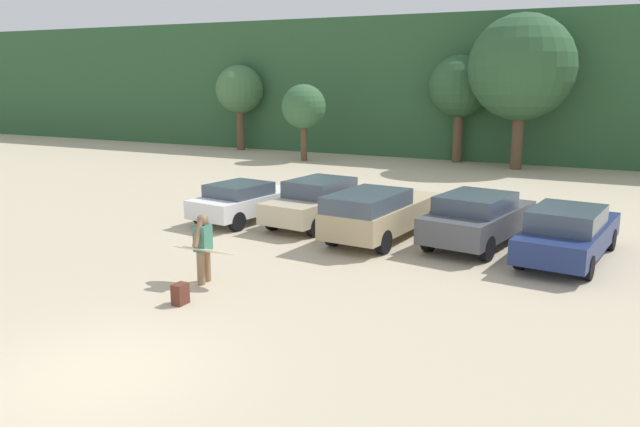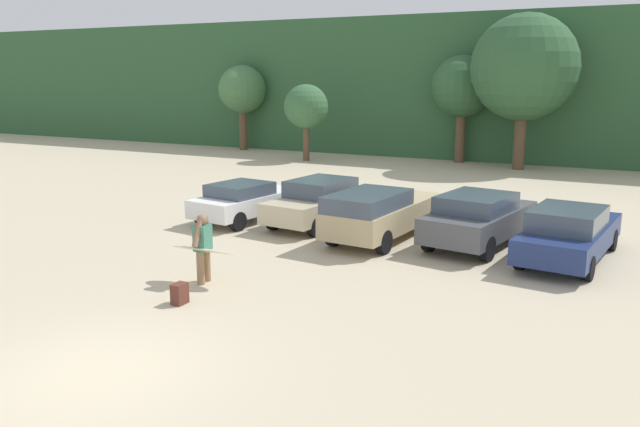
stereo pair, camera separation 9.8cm
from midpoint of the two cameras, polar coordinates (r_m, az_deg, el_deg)
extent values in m
plane|color=#C1B293|center=(11.37, -18.91, -13.21)|extent=(120.00, 120.00, 0.00)
cube|color=#2D5633|center=(42.52, 16.92, 10.75)|extent=(108.00, 12.00, 8.12)
cylinder|color=brown|center=(42.09, -6.77, 7.39)|extent=(0.51, 0.51, 2.57)
sphere|color=#427042|center=(41.96, -6.86, 10.90)|extent=(3.04, 3.04, 3.04)
cylinder|color=brown|center=(36.41, -1.16, 6.27)|extent=(0.37, 0.37, 1.99)
sphere|color=#38663D|center=(36.26, -1.17, 9.48)|extent=(2.47, 2.47, 2.47)
cylinder|color=brown|center=(36.56, 12.41, 6.60)|extent=(0.54, 0.54, 2.74)
sphere|color=#2D5633|center=(36.40, 12.62, 10.98)|extent=(3.36, 3.36, 3.36)
cylinder|color=brown|center=(34.51, 17.39, 6.13)|extent=(0.58, 0.58, 2.88)
sphere|color=#2D5633|center=(34.36, 17.79, 12.27)|extent=(5.32, 5.32, 5.32)
cube|color=white|center=(21.47, -6.38, 0.97)|extent=(2.26, 4.17, 0.59)
cube|color=#3F4C5B|center=(21.15, -6.99, 2.15)|extent=(1.82, 2.06, 0.40)
cylinder|color=black|center=(22.99, -5.65, 0.98)|extent=(0.30, 0.63, 0.61)
cylinder|color=black|center=(22.04, -2.61, 0.54)|extent=(0.30, 0.63, 0.61)
cylinder|color=black|center=(21.13, -10.27, -0.16)|extent=(0.30, 0.63, 0.61)
cylinder|color=black|center=(20.08, -7.18, -0.70)|extent=(0.30, 0.63, 0.61)
cube|color=beige|center=(20.70, 0.04, 0.70)|extent=(2.20, 4.39, 0.64)
cube|color=#3F4C5B|center=(20.67, 0.21, 2.34)|extent=(1.82, 2.29, 0.53)
cylinder|color=black|center=(22.32, 0.34, 0.70)|extent=(0.29, 0.63, 0.61)
cylinder|color=black|center=(21.52, 3.82, 0.25)|extent=(0.29, 0.63, 0.61)
cylinder|color=black|center=(20.10, -4.00, -0.62)|extent=(0.29, 0.63, 0.61)
cylinder|color=black|center=(19.21, -0.31, -1.19)|extent=(0.29, 0.63, 0.61)
cube|color=tan|center=(19.09, 5.84, -0.12)|extent=(2.17, 4.93, 0.74)
cube|color=#3F4C5B|center=(18.06, 4.42, 1.13)|extent=(1.85, 2.83, 0.46)
cylinder|color=black|center=(20.90, 5.78, -0.08)|extent=(0.28, 0.68, 0.66)
cylinder|color=black|center=(20.27, 9.81, -0.58)|extent=(0.28, 0.68, 0.66)
cylinder|color=black|center=(18.18, 1.37, -1.88)|extent=(0.28, 0.68, 0.66)
cylinder|color=black|center=(17.45, 5.86, -2.54)|extent=(0.28, 0.68, 0.66)
cube|color=#4C4F54|center=(18.75, 14.12, -0.69)|extent=(2.53, 4.57, 0.70)
cube|color=#3F4C5B|center=(18.37, 13.87, 0.93)|extent=(2.03, 2.43, 0.47)
cylinder|color=black|center=(20.43, 13.45, -0.62)|extent=(0.33, 0.71, 0.68)
cylinder|color=black|center=(19.87, 17.86, -1.24)|extent=(0.33, 0.71, 0.68)
cylinder|color=black|center=(17.89, 9.86, -2.27)|extent=(0.33, 0.71, 0.68)
cylinder|color=black|center=(17.25, 14.80, -3.04)|extent=(0.33, 0.71, 0.68)
cube|color=navy|center=(18.02, 21.44, -1.95)|extent=(2.29, 4.96, 0.62)
cube|color=#3F4C5B|center=(17.49, 21.29, -0.42)|extent=(1.86, 2.35, 0.53)
cylinder|color=black|center=(19.76, 20.09, -1.58)|extent=(0.29, 0.62, 0.60)
cylinder|color=black|center=(19.48, 24.63, -2.14)|extent=(0.29, 0.62, 0.60)
cylinder|color=black|center=(16.78, 17.55, -3.77)|extent=(0.29, 0.62, 0.60)
cylinder|color=black|center=(16.45, 22.89, -4.49)|extent=(0.29, 0.62, 0.60)
cylinder|color=#8C6B4C|center=(15.10, -10.38, -4.79)|extent=(0.18, 0.18, 0.78)
cylinder|color=#8C6B4C|center=(15.33, -9.85, -4.51)|extent=(0.18, 0.18, 0.78)
cube|color=#3F7F66|center=(15.04, -10.21, -2.13)|extent=(0.35, 0.43, 0.60)
sphere|color=#8C664C|center=(14.94, -10.27, -0.55)|extent=(0.25, 0.25, 0.25)
cylinder|color=#8C664C|center=(14.81, -10.65, -1.74)|extent=(0.19, 0.43, 0.62)
cylinder|color=#8C664C|center=(15.18, -9.82, -1.37)|extent=(0.17, 0.30, 0.65)
ellipsoid|color=beige|center=(15.06, -10.16, -3.21)|extent=(1.72, 0.54, 0.23)
cube|color=#592D23|center=(13.98, -12.17, -6.98)|extent=(0.24, 0.34, 0.45)
camera|label=1|loc=(0.05, -89.82, 0.04)|focal=36.02mm
camera|label=2|loc=(0.05, 90.18, -0.04)|focal=36.02mm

